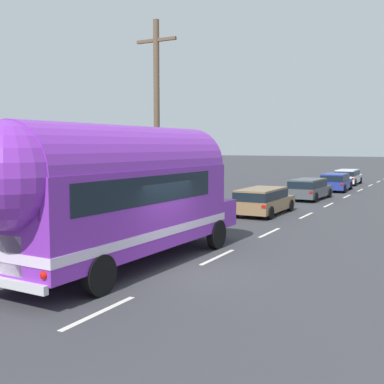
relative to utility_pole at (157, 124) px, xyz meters
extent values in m
plane|color=#38383D|center=(4.11, -4.97, -4.42)|extent=(300.00, 300.00, 0.00)
cube|color=silver|center=(4.11, -8.81, -4.42)|extent=(0.14, 2.40, 0.01)
cube|color=silver|center=(4.11, -2.91, -4.42)|extent=(0.14, 2.40, 0.01)
cube|color=silver|center=(4.11, 2.06, -4.42)|extent=(0.14, 2.40, 0.01)
cube|color=silver|center=(4.11, 7.62, -4.42)|extent=(0.14, 2.40, 0.01)
cube|color=silver|center=(4.11, 12.63, -4.42)|extent=(0.14, 2.40, 0.01)
cube|color=silver|center=(4.11, 18.23, -4.42)|extent=(0.14, 2.40, 0.01)
cube|color=silver|center=(4.11, 23.64, -4.42)|extent=(0.14, 2.40, 0.01)
cube|color=silver|center=(4.11, 29.03, -4.42)|extent=(0.14, 2.40, 0.01)
cube|color=silver|center=(4.11, 34.23, -4.42)|extent=(0.14, 2.40, 0.01)
cube|color=silver|center=(0.44, 7.03, -4.42)|extent=(0.12, 80.00, 0.01)
cylinder|color=brown|center=(0.00, 0.00, -0.17)|extent=(0.24, 0.24, 8.50)
cube|color=brown|center=(0.00, 0.00, 3.28)|extent=(1.80, 0.12, 0.12)
cube|color=purple|center=(2.26, -5.39, -2.67)|extent=(2.71, 8.17, 2.30)
cylinder|color=purple|center=(2.26, -5.39, -1.52)|extent=(2.66, 8.07, 2.45)
sphere|color=purple|center=(2.15, -9.39, -1.52)|extent=(2.40, 2.40, 2.40)
cube|color=purple|center=(2.38, -0.69, -3.35)|extent=(2.29, 1.36, 0.95)
cube|color=silver|center=(2.26, -5.39, -3.32)|extent=(2.75, 8.21, 0.24)
cube|color=black|center=(2.25, -5.69, -2.07)|extent=(2.70, 6.37, 0.76)
cube|color=black|center=(2.15, -9.40, -2.02)|extent=(2.00, 0.13, 0.84)
cube|color=silver|center=(2.15, -9.41, -3.27)|extent=(0.80, 0.08, 0.90)
cube|color=silver|center=(2.15, -9.50, -3.87)|extent=(2.34, 0.20, 0.20)
sphere|color=red|center=(3.20, -9.45, -3.57)|extent=(0.20, 0.20, 0.20)
cube|color=black|center=(2.36, -1.29, -2.02)|extent=(2.14, 0.16, 0.96)
cube|color=silver|center=(2.40, 0.00, -3.47)|extent=(0.90, 0.12, 0.56)
cylinder|color=black|center=(1.18, -1.71, -3.92)|extent=(0.29, 1.01, 1.00)
cylinder|color=black|center=(3.52, -1.77, -3.92)|extent=(0.29, 1.01, 1.00)
cylinder|color=black|center=(1.02, -7.81, -3.92)|extent=(0.29, 1.01, 1.00)
cylinder|color=black|center=(3.36, -7.87, -3.92)|extent=(0.29, 1.01, 1.00)
cube|color=olive|center=(2.05, 7.13, -3.90)|extent=(1.86, 4.72, 0.60)
cube|color=olive|center=(2.05, 6.65, -3.33)|extent=(1.66, 3.47, 0.55)
cube|color=black|center=(2.05, 6.65, -3.36)|extent=(1.72, 3.51, 0.43)
cube|color=red|center=(1.25, 4.76, -3.72)|extent=(0.20, 0.04, 0.14)
cube|color=red|center=(2.86, 4.76, -3.72)|extent=(0.20, 0.04, 0.14)
cylinder|color=black|center=(1.16, 8.78, -4.10)|extent=(0.20, 0.64, 0.64)
cylinder|color=black|center=(2.93, 8.79, -4.10)|extent=(0.20, 0.64, 0.64)
cylinder|color=black|center=(1.17, 5.47, -4.10)|extent=(0.20, 0.64, 0.64)
cylinder|color=black|center=(2.94, 5.47, -4.10)|extent=(0.20, 0.64, 0.64)
cube|color=#474C51|center=(2.29, 15.19, -3.90)|extent=(1.96, 4.76, 0.60)
cube|color=#474C51|center=(2.27, 14.71, -3.33)|extent=(1.71, 3.31, 0.55)
cube|color=black|center=(2.27, 14.71, -3.36)|extent=(1.77, 3.35, 0.43)
cube|color=red|center=(1.43, 12.86, -3.72)|extent=(0.20, 0.05, 0.14)
cube|color=red|center=(2.98, 12.80, -3.72)|extent=(0.20, 0.05, 0.14)
cylinder|color=black|center=(1.49, 16.87, -4.10)|extent=(0.22, 0.65, 0.64)
cylinder|color=black|center=(3.20, 16.81, -4.10)|extent=(0.22, 0.65, 0.64)
cylinder|color=black|center=(1.37, 13.57, -4.10)|extent=(0.22, 0.65, 0.64)
cylinder|color=black|center=(3.09, 13.51, -4.10)|extent=(0.22, 0.65, 0.64)
cube|color=navy|center=(2.50, 22.31, -3.90)|extent=(2.02, 4.75, 0.60)
cube|color=navy|center=(2.52, 21.83, -3.33)|extent=(1.76, 3.29, 0.55)
cube|color=black|center=(2.52, 21.83, -3.36)|extent=(1.82, 3.33, 0.43)
cube|color=red|center=(1.80, 19.93, -3.72)|extent=(0.20, 0.05, 0.14)
cube|color=red|center=(3.39, 19.99, -3.72)|extent=(0.20, 0.05, 0.14)
cylinder|color=black|center=(1.56, 23.91, -4.10)|extent=(0.23, 0.65, 0.64)
cylinder|color=black|center=(3.31, 23.98, -4.10)|extent=(0.23, 0.65, 0.64)
cylinder|color=black|center=(1.69, 20.63, -4.10)|extent=(0.23, 0.65, 0.64)
cylinder|color=black|center=(3.44, 20.70, -4.10)|extent=(0.23, 0.65, 0.64)
cube|color=white|center=(2.15, 29.04, -3.90)|extent=(1.91, 4.75, 0.60)
cube|color=white|center=(2.16, 28.57, -3.33)|extent=(1.68, 3.49, 0.55)
cube|color=black|center=(2.16, 28.57, -3.36)|extent=(1.74, 3.53, 0.43)
cube|color=red|center=(1.42, 26.66, -3.72)|extent=(0.20, 0.04, 0.14)
cube|color=red|center=(2.98, 26.70, -3.72)|extent=(0.20, 0.04, 0.14)
cylinder|color=black|center=(1.25, 30.68, -4.10)|extent=(0.21, 0.64, 0.64)
cylinder|color=black|center=(2.97, 30.72, -4.10)|extent=(0.21, 0.64, 0.64)
cylinder|color=black|center=(1.33, 27.37, -4.10)|extent=(0.21, 0.64, 0.64)
cylinder|color=black|center=(3.05, 27.41, -4.10)|extent=(0.21, 0.64, 0.64)
camera|label=1|loc=(10.63, -16.76, -0.87)|focal=45.68mm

